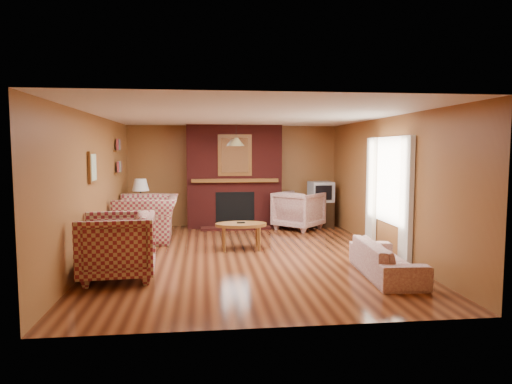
{
  "coord_description": "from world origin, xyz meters",
  "views": [
    {
      "loc": [
        -0.73,
        -7.74,
        1.83
      ],
      "look_at": [
        0.24,
        0.6,
        1.05
      ],
      "focal_mm": 32.0,
      "sensor_mm": 36.0,
      "label": 1
    }
  ],
  "objects": [
    {
      "name": "fireplace",
      "position": [
        0.0,
        2.98,
        1.18
      ],
      "size": [
        2.2,
        0.82,
        2.4
      ],
      "color": "#491310",
      "rests_on": "floor"
    },
    {
      "name": "wall_left",
      "position": [
        -2.5,
        0.0,
        1.2
      ],
      "size": [
        0.0,
        6.5,
        6.5
      ],
      "primitive_type": "plane",
      "rotation": [
        1.57,
        0.0,
        1.57
      ],
      "color": "brown",
      "rests_on": "floor"
    },
    {
      "name": "window_right",
      "position": [
        2.45,
        -0.2,
        1.13
      ],
      "size": [
        0.1,
        1.85,
        2.0
      ],
      "color": "beige",
      "rests_on": "wall_right"
    },
    {
      "name": "floral_sofa",
      "position": [
        1.9,
        -1.52,
        0.25
      ],
      "size": [
        0.76,
        1.72,
        0.49
      ],
      "primitive_type": "imported",
      "rotation": [
        0.0,
        0.0,
        1.51
      ],
      "color": "beige",
      "rests_on": "floor"
    },
    {
      "name": "wall_right",
      "position": [
        2.5,
        0.0,
        1.2
      ],
      "size": [
        0.0,
        6.5,
        6.5
      ],
      "primitive_type": "plane",
      "rotation": [
        1.57,
        0.0,
        -1.57
      ],
      "color": "brown",
      "rests_on": "floor"
    },
    {
      "name": "side_table",
      "position": [
        -2.1,
        2.45,
        0.29
      ],
      "size": [
        0.43,
        0.43,
        0.57
      ],
      "primitive_type": "cube",
      "rotation": [
        0.0,
        0.0,
        -0.0
      ],
      "color": "brown",
      "rests_on": "floor"
    },
    {
      "name": "wall_front",
      "position": [
        0.0,
        -3.25,
        1.2
      ],
      "size": [
        6.5,
        0.0,
        6.5
      ],
      "primitive_type": "plane",
      "rotation": [
        -1.57,
        0.0,
        0.0
      ],
      "color": "brown",
      "rests_on": "floor"
    },
    {
      "name": "tv_stand",
      "position": [
        2.05,
        2.8,
        0.3
      ],
      "size": [
        0.54,
        0.5,
        0.59
      ],
      "primitive_type": "cube",
      "rotation": [
        0.0,
        0.0,
        0.01
      ],
      "color": "black",
      "rests_on": "floor"
    },
    {
      "name": "wall_back",
      "position": [
        0.0,
        3.25,
        1.2
      ],
      "size": [
        6.5,
        0.0,
        6.5
      ],
      "primitive_type": "plane",
      "rotation": [
        1.57,
        0.0,
        0.0
      ],
      "color": "brown",
      "rests_on": "floor"
    },
    {
      "name": "floor",
      "position": [
        0.0,
        0.0,
        0.0
      ],
      "size": [
        6.5,
        6.5,
        0.0
      ],
      "primitive_type": "plane",
      "color": "#401C0D",
      "rests_on": "ground"
    },
    {
      "name": "crt_tv",
      "position": [
        2.05,
        2.79,
        0.83
      ],
      "size": [
        0.56,
        0.56,
        0.48
      ],
      "color": "#A2A4A9",
      "rests_on": "tv_stand"
    },
    {
      "name": "ceiling",
      "position": [
        0.0,
        0.0,
        2.4
      ],
      "size": [
        6.5,
        6.5,
        0.0
      ],
      "primitive_type": "plane",
      "rotation": [
        3.14,
        0.0,
        0.0
      ],
      "color": "silver",
      "rests_on": "wall_back"
    },
    {
      "name": "pendant_light",
      "position": [
        0.0,
        2.3,
        2.0
      ],
      "size": [
        0.36,
        0.36,
        0.48
      ],
      "color": "black",
      "rests_on": "ceiling"
    },
    {
      "name": "table_lamp",
      "position": [
        -2.1,
        2.45,
        0.92
      ],
      "size": [
        0.37,
        0.37,
        0.62
      ],
      "color": "silver",
      "rests_on": "side_table"
    },
    {
      "name": "coffee_table",
      "position": [
        -0.05,
        0.48,
        0.43
      ],
      "size": [
        0.94,
        0.59,
        0.51
      ],
      "color": "brown",
      "rests_on": "floor"
    },
    {
      "name": "plaid_loveseat",
      "position": [
        -1.85,
        1.52,
        0.45
      ],
      "size": [
        1.25,
        1.41,
        0.9
      ],
      "primitive_type": "imported",
      "rotation": [
        0.0,
        0.0,
        -1.54
      ],
      "color": "maroon",
      "rests_on": "floor"
    },
    {
      "name": "bookshelf",
      "position": [
        -2.44,
        1.9,
        1.67
      ],
      "size": [
        0.09,
        0.55,
        0.71
      ],
      "color": "brown",
      "rests_on": "wall_left"
    },
    {
      "name": "botanical_print",
      "position": [
        -2.47,
        -0.3,
        1.55
      ],
      "size": [
        0.05,
        0.4,
        0.5
      ],
      "color": "brown",
      "rests_on": "wall_left"
    },
    {
      "name": "floral_armchair",
      "position": [
        1.45,
        2.5,
        0.44
      ],
      "size": [
        1.33,
        1.34,
        0.87
      ],
      "primitive_type": "imported",
      "rotation": [
        0.0,
        0.0,
        2.38
      ],
      "color": "beige",
      "rests_on": "floor"
    },
    {
      "name": "plaid_armchair",
      "position": [
        -1.95,
        -1.22,
        0.47
      ],
      "size": [
        1.11,
        1.08,
        0.94
      ],
      "primitive_type": "imported",
      "rotation": [
        0.0,
        0.0,
        -1.49
      ],
      "color": "maroon",
      "rests_on": "floor"
    }
  ]
}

